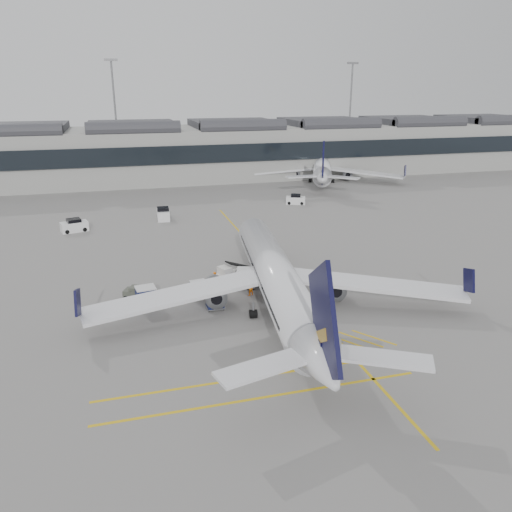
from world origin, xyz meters
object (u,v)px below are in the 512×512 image
object	(u,v)px
airliner_main	(277,278)
baggage_cart_a	(215,299)
ramp_agent_b	(250,288)
belt_loader	(233,274)
ramp_agent_a	(215,280)
pushback_tug	(136,293)

from	to	relation	value
airliner_main	baggage_cart_a	world-z (taller)	airliner_main
airliner_main	baggage_cart_a	xyz separation A→B (m)	(-5.46, 1.39, -2.02)
airliner_main	ramp_agent_b	world-z (taller)	airliner_main
belt_loader	ramp_agent_a	bearing A→B (deg)	-164.83
baggage_cart_a	ramp_agent_a	distance (m)	4.95
airliner_main	belt_loader	size ratio (longest dim) A/B	7.18
belt_loader	ramp_agent_b	distance (m)	4.55
ramp_agent_a	ramp_agent_b	world-z (taller)	ramp_agent_a
belt_loader	ramp_agent_a	xyz separation A→B (m)	(-2.29, -1.85, 0.26)
pushback_tug	airliner_main	bearing A→B (deg)	-1.00
pushback_tug	belt_loader	bearing A→B (deg)	37.03
ramp_agent_b	pushback_tug	distance (m)	10.94
belt_loader	baggage_cart_a	world-z (taller)	belt_loader
airliner_main	belt_loader	distance (m)	8.69
belt_loader	ramp_agent_a	size ratio (longest dim) A/B	2.99
baggage_cart_a	pushback_tug	size ratio (longest dim) A/B	0.67
belt_loader	ramp_agent_a	distance (m)	2.95
airliner_main	pushback_tug	bearing A→B (deg)	162.48
ramp_agent_a	belt_loader	bearing A→B (deg)	13.39
airliner_main	pushback_tug	size ratio (longest dim) A/B	14.64
baggage_cart_a	belt_loader	bearing A→B (deg)	63.17
ramp_agent_a	pushback_tug	world-z (taller)	ramp_agent_a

